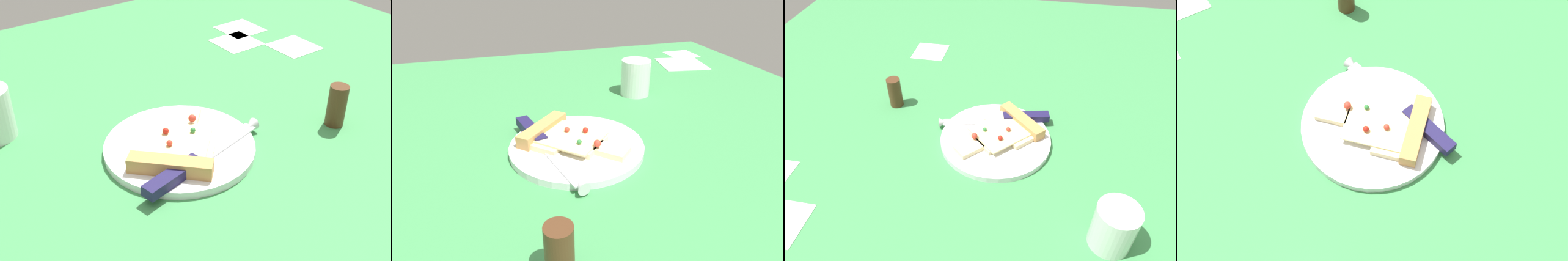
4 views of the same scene
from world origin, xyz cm
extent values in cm
cube|color=#3D8C4C|center=(0.00, 0.00, -1.50)|extent=(141.80, 141.80, 3.00)
cube|color=white|center=(-19.29, 27.41, -0.10)|extent=(9.00, 9.00, 0.20)
cylinder|color=silver|center=(4.73, -6.87, 0.60)|extent=(22.98, 22.98, 1.20)
cube|color=beige|center=(7.55, -4.04, 1.70)|extent=(12.02, 12.02, 1.00)
cube|color=beige|center=(3.67, -7.93, 1.70)|extent=(9.05, 9.05, 1.00)
cube|color=beige|center=(0.13, -11.47, 1.70)|extent=(6.22, 6.22, 1.00)
cube|color=#F2E099|center=(5.43, -6.17, 2.35)|extent=(13.58, 13.58, 0.30)
cube|color=tan|center=(9.68, -1.92, 2.30)|extent=(10.33, 10.32, 2.20)
sphere|color=red|center=(7.20, -5.81, 2.96)|extent=(0.92, 0.92, 0.92)
sphere|color=red|center=(0.70, -9.21, 3.12)|extent=(1.23, 1.23, 1.23)
sphere|color=#2D7A38|center=(2.39, -6.66, 2.91)|extent=(0.81, 0.81, 0.81)
sphere|color=#B21E14|center=(5.93, -8.78, 3.00)|extent=(0.99, 0.99, 0.99)
cube|color=silver|center=(-1.26, -2.89, 1.35)|extent=(12.15, 4.52, 0.30)
cone|color=silver|center=(-7.12, -4.18, 1.35)|extent=(2.38, 2.38, 2.00)
cube|color=#1E1947|center=(10.46, -0.32, 2.00)|extent=(10.24, 4.29, 1.60)
cylinder|color=silver|center=(26.20, -27.24, 4.15)|extent=(6.80, 6.80, 8.30)
cylinder|color=#4C2D19|center=(-20.13, 1.83, 3.52)|extent=(3.06, 3.06, 7.04)
camera|label=1|loc=(39.57, 45.32, 44.79)|focal=46.37mm
camera|label=2|loc=(-44.80, 6.50, 30.31)|focal=31.67mm
camera|label=3|loc=(11.59, -63.34, 53.09)|focal=33.83mm
camera|label=4|loc=(48.21, -31.81, 82.38)|focal=54.83mm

